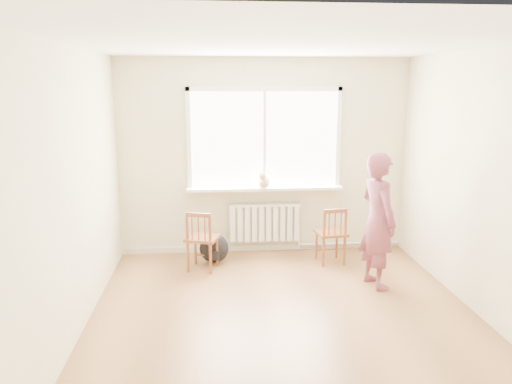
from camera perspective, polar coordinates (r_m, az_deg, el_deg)
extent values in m
plane|color=#99663E|center=(5.19, 3.52, -14.61)|extent=(4.50, 4.50, 0.00)
plane|color=white|center=(4.65, 3.98, 16.63)|extent=(4.50, 4.50, 0.00)
cube|color=beige|center=(6.93, 0.93, 4.01)|extent=(4.00, 0.01, 2.70)
cube|color=white|center=(6.88, 0.96, 6.05)|extent=(2.00, 0.02, 1.30)
cube|color=white|center=(6.82, 1.00, 11.71)|extent=(2.12, 0.05, 0.06)
cube|color=white|center=(6.83, -7.69, 5.89)|extent=(0.06, 0.05, 1.42)
cube|color=white|center=(7.05, 9.38, 6.03)|extent=(0.06, 0.05, 1.42)
cube|color=white|center=(6.86, 0.98, 6.03)|extent=(0.04, 0.05, 1.30)
cube|color=white|center=(6.90, 1.02, 0.43)|extent=(2.15, 0.22, 0.04)
cube|color=white|center=(7.08, 0.95, -3.48)|extent=(1.00, 0.02, 0.55)
cube|color=white|center=(7.03, 0.99, -3.59)|extent=(1.00, 0.10, 0.51)
cube|color=white|center=(6.96, 1.00, -1.53)|extent=(1.00, 0.12, 0.03)
cylinder|color=silver|center=(7.40, 10.67, -5.78)|extent=(1.40, 0.04, 0.04)
cube|color=beige|center=(7.22, 0.91, -6.34)|extent=(4.00, 0.03, 0.08)
cube|color=brown|center=(6.44, -6.15, -5.24)|extent=(0.48, 0.47, 0.04)
cylinder|color=brown|center=(6.59, -4.48, -6.68)|extent=(0.03, 0.03, 0.42)
cylinder|color=brown|center=(6.68, -6.93, -6.49)|extent=(0.03, 0.03, 0.42)
cylinder|color=brown|center=(6.33, -5.23, -7.53)|extent=(0.03, 0.03, 0.42)
cylinder|color=brown|center=(6.41, -7.78, -7.31)|extent=(0.03, 0.03, 0.42)
cylinder|color=brown|center=(6.27, -5.26, -5.94)|extent=(0.04, 0.04, 0.79)
cylinder|color=brown|center=(6.36, -7.83, -5.74)|extent=(0.04, 0.04, 0.79)
cube|color=brown|center=(6.21, -6.63, -2.63)|extent=(0.31, 0.12, 0.05)
cylinder|color=brown|center=(6.23, -5.87, -4.15)|extent=(0.02, 0.02, 0.31)
cylinder|color=brown|center=(6.25, -6.60, -4.10)|extent=(0.02, 0.02, 0.31)
cylinder|color=brown|center=(6.28, -7.32, -4.05)|extent=(0.02, 0.02, 0.31)
cube|color=brown|center=(6.71, 8.54, -4.64)|extent=(0.42, 0.40, 0.04)
cylinder|color=brown|center=(6.95, 9.22, -5.83)|extent=(0.03, 0.03, 0.41)
cylinder|color=brown|center=(6.86, 6.93, -6.02)|extent=(0.03, 0.03, 0.41)
cylinder|color=brown|center=(6.70, 10.09, -6.58)|extent=(0.03, 0.03, 0.41)
cylinder|color=brown|center=(6.60, 7.72, -6.78)|extent=(0.03, 0.03, 0.41)
cylinder|color=brown|center=(6.64, 10.15, -5.09)|extent=(0.04, 0.04, 0.77)
cylinder|color=brown|center=(6.54, 7.77, -5.28)|extent=(0.04, 0.04, 0.77)
cube|color=brown|center=(6.49, 9.07, -2.16)|extent=(0.31, 0.07, 0.05)
cylinder|color=brown|center=(6.56, 9.70, -3.51)|extent=(0.02, 0.02, 0.31)
cylinder|color=brown|center=(6.53, 9.02, -3.55)|extent=(0.02, 0.02, 0.31)
cylinder|color=brown|center=(6.51, 8.35, -3.60)|extent=(0.02, 0.02, 0.31)
imported|color=#AE3A3B|center=(5.95, 13.77, -3.20)|extent=(0.51, 0.65, 1.59)
ellipsoid|color=beige|center=(6.81, 0.91, 1.26)|extent=(0.24, 0.30, 0.19)
sphere|color=beige|center=(6.67, 0.75, 1.87)|extent=(0.11, 0.11, 0.11)
cone|color=beige|center=(6.66, 0.50, 2.33)|extent=(0.03, 0.03, 0.04)
cone|color=beige|center=(6.65, 0.99, 2.32)|extent=(0.03, 0.03, 0.04)
cylinder|color=beige|center=(6.95, 1.09, 1.00)|extent=(0.07, 0.17, 0.02)
cylinder|color=beige|center=(6.73, 0.54, 0.71)|extent=(0.02, 0.02, 0.10)
cylinder|color=beige|center=(6.72, 1.03, 0.70)|extent=(0.02, 0.02, 0.10)
ellipsoid|color=black|center=(6.72, -4.81, -6.43)|extent=(0.42, 0.34, 0.39)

